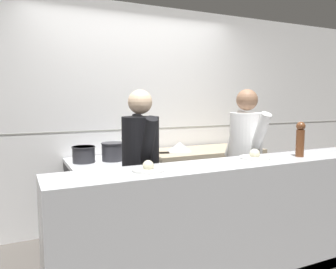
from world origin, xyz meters
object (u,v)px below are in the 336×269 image
sauce_pot (113,151)px  plated_dish_main (148,168)px  stock_pot (84,154)px  plated_dish_appetiser (255,156)px  mixing_bowl_steel (180,147)px  chefs_knife (173,153)px  braising_pot (134,148)px  pepper_mill (300,138)px  oven_range (110,201)px  chef_head_cook (141,171)px  chef_sous (245,160)px

sauce_pot → plated_dish_main: (-0.07, -1.18, 0.05)m
stock_pot → plated_dish_appetiser: (1.21, -1.14, 0.07)m
sauce_pot → mixing_bowl_steel: 0.80m
chefs_knife → sauce_pot: bearing=173.0°
braising_pot → pepper_mill: size_ratio=0.86×
oven_range → chef_head_cook: 0.81m
oven_range → stock_pot: size_ratio=3.70×
stock_pot → plated_dish_main: plated_dish_main is taller
sauce_pot → chef_sous: chef_sous is taller
oven_range → plated_dish_appetiser: (0.95, -1.14, 0.59)m
braising_pot → mixing_bowl_steel: 0.57m
oven_range → mixing_bowl_steel: 0.98m
oven_range → mixing_bowl_steel: mixing_bowl_steel is taller
stock_pot → plated_dish_appetiser: bearing=-43.3°
plated_dish_main → braising_pot: bearing=75.5°
oven_range → pepper_mill: 1.99m
stock_pot → braising_pot: braising_pot is taller
plated_dish_appetiser → chef_head_cook: 0.99m
sauce_pot → plated_dish_appetiser: 1.45m
chefs_knife → braising_pot: bearing=170.3°
mixing_bowl_steel → plated_dish_appetiser: (0.12, -1.15, 0.06)m
plated_dish_main → plated_dish_appetiser: plated_dish_appetiser is taller
stock_pot → pepper_mill: bearing=-36.7°
chefs_knife → plated_dish_appetiser: size_ratio=1.44×
sauce_pot → braising_pot: size_ratio=0.89×
stock_pot → chef_head_cook: bearing=-61.1°
chefs_knife → plated_dish_appetiser: bearing=-75.7°
stock_pot → chef_head_cook: size_ratio=0.15×
braising_pot → chef_head_cook: 0.66m
oven_range → plated_dish_main: 1.34m
sauce_pot → chef_sous: size_ratio=0.15×
pepper_mill → plated_dish_appetiser: bearing=169.2°
braising_pot → sauce_pot: bearing=178.1°
oven_range → stock_pot: 0.58m
chefs_knife → chef_head_cook: size_ratio=0.23×
stock_pot → chef_sous: size_ratio=0.15×
sauce_pot → chefs_knife: sauce_pot is taller
stock_pot → sauce_pot: bearing=-4.7°
stock_pot → braising_pot: 0.53m
oven_range → plated_dish_main: (-0.04, -1.21, 0.59)m
stock_pot → chefs_knife: bearing=-6.3°
plated_dish_appetiser → oven_range: bearing=129.7°
stock_pot → mixing_bowl_steel: (1.09, 0.01, 0.01)m
chefs_knife → plated_dish_main: size_ratio=1.59×
mixing_bowl_steel → pepper_mill: size_ratio=0.89×
stock_pot → chef_sous: chef_sous is taller
plated_dish_appetiser → chef_sous: size_ratio=0.16×
braising_pot → pepper_mill: (1.12, -1.19, 0.17)m
plated_dish_main → plated_dish_appetiser: (0.99, 0.06, 0.00)m
pepper_mill → mixing_bowl_steel: bearing=114.2°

